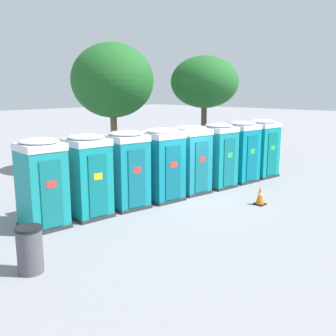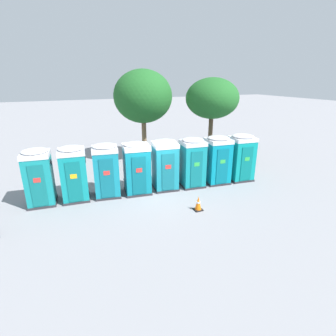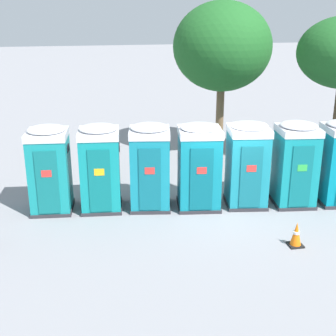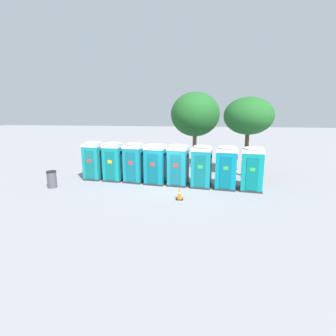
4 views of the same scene
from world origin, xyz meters
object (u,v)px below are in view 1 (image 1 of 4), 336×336
(portapotty_1, at_px, (88,175))
(portapotty_2, at_px, (127,169))
(portapotty_6, at_px, (241,151))
(portapotty_5, at_px, (218,155))
(street_tree_1, at_px, (205,82))
(portapotty_3, at_px, (162,164))
(portapotty_0, at_px, (42,183))
(portapotty_7, at_px, (262,148))
(traffic_cone, at_px, (260,196))
(street_tree_0, at_px, (113,81))
(portapotty_4, at_px, (191,159))
(trash_can, at_px, (30,250))

(portapotty_1, relative_size, portapotty_2, 1.00)
(portapotty_1, xyz_separation_m, portapotty_2, (1.43, -0.16, -0.00))
(portapotty_6, bearing_deg, portapotty_1, 173.19)
(portapotty_5, relative_size, street_tree_1, 0.47)
(portapotty_6, bearing_deg, street_tree_1, 64.04)
(portapotty_1, distance_m, portapotty_5, 5.76)
(portapotty_1, distance_m, portapotty_3, 2.88)
(portapotty_0, height_order, street_tree_1, street_tree_1)
(portapotty_0, height_order, portapotty_5, same)
(portapotty_1, xyz_separation_m, portapotty_6, (7.15, -0.85, -0.00))
(portapotty_0, bearing_deg, portapotty_7, -6.48)
(portapotty_2, xyz_separation_m, portapotty_3, (1.42, -0.24, -0.00))
(portapotty_2, distance_m, street_tree_1, 8.20)
(portapotty_5, bearing_deg, portapotty_1, 172.87)
(portapotty_1, xyz_separation_m, portapotty_3, (2.85, -0.40, -0.00))
(portapotty_0, xyz_separation_m, traffic_cone, (6.09, -3.37, -0.97))
(portapotty_2, relative_size, street_tree_0, 0.43)
(portapotty_2, height_order, portapotty_5, same)
(portapotty_0, height_order, traffic_cone, portapotty_0)
(portapotty_7, xyz_separation_m, traffic_cone, (-3.93, -2.23, -0.97))
(portapotty_3, bearing_deg, portapotty_2, 170.25)
(portapotty_2, xyz_separation_m, portapotty_5, (4.29, -0.56, 0.00))
(portapotty_4, relative_size, portapotty_5, 1.00)
(portapotty_7, bearing_deg, portapotty_2, 173.31)
(street_tree_1, bearing_deg, portapotty_2, -161.10)
(portapotty_0, bearing_deg, street_tree_1, 12.20)
(portapotty_5, bearing_deg, street_tree_0, 97.03)
(portapotty_0, relative_size, portapotty_6, 1.00)
(portapotty_3, height_order, street_tree_1, street_tree_1)
(portapotty_1, bearing_deg, street_tree_1, 15.01)
(portapotty_5, height_order, trash_can, portapotty_5)
(portapotty_5, height_order, traffic_cone, portapotty_5)
(portapotty_1, xyz_separation_m, portapotty_4, (4.29, -0.50, -0.00))
(portapotty_4, relative_size, portapotty_7, 1.00)
(portapotty_3, distance_m, portapotty_6, 4.32)
(portapotty_1, height_order, portapotty_2, same)
(portapotty_3, distance_m, trash_can, 6.26)
(portapotty_0, bearing_deg, street_tree_0, 36.03)
(portapotty_0, distance_m, traffic_cone, 7.03)
(portapotty_7, relative_size, street_tree_1, 0.47)
(street_tree_1, bearing_deg, traffic_cone, -126.04)
(portapotty_6, bearing_deg, portapotty_7, -5.61)
(portapotty_0, height_order, portapotty_4, same)
(portapotty_7, bearing_deg, portapotty_0, 173.52)
(portapotty_4, height_order, portapotty_6, same)
(portapotty_3, relative_size, portapotty_7, 1.00)
(portapotty_2, distance_m, street_tree_0, 6.82)
(portapotty_1, bearing_deg, portapotty_4, -6.62)
(street_tree_1, height_order, trash_can, street_tree_1)
(portapotty_3, relative_size, portapotty_6, 1.00)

